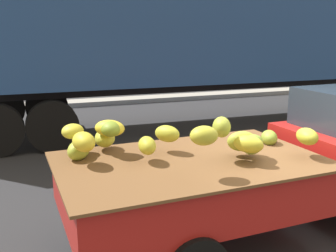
# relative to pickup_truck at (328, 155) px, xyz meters

# --- Properties ---
(ground) EXTENTS (220.00, 220.00, 0.00)m
(ground) POSITION_rel_pickup_truck_xyz_m (-0.54, -0.22, -0.89)
(ground) COLOR #28282B
(curb_strip) EXTENTS (80.00, 0.80, 0.16)m
(curb_strip) POSITION_rel_pickup_truck_xyz_m (-0.54, 9.67, -0.81)
(curb_strip) COLOR gray
(curb_strip) RESTS_ON ground
(pickup_truck) EXTENTS (5.19, 2.00, 1.70)m
(pickup_truck) POSITION_rel_pickup_truck_xyz_m (0.00, 0.00, 0.00)
(pickup_truck) COLOR #B21E19
(pickup_truck) RESTS_ON ground
(semi_trailer) EXTENTS (12.03, 2.73, 3.95)m
(semi_trailer) POSITION_rel_pickup_truck_xyz_m (0.38, 5.60, 1.65)
(semi_trailer) COLOR navy
(semi_trailer) RESTS_ON ground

